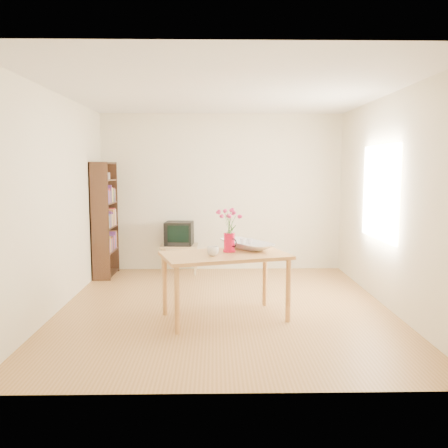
{
  "coord_description": "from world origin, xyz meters",
  "views": [
    {
      "loc": [
        -0.12,
        -5.68,
        1.71
      ],
      "look_at": [
        0.0,
        0.3,
        1.0
      ],
      "focal_mm": 38.0,
      "sensor_mm": 36.0,
      "label": 1
    }
  ],
  "objects_px": {
    "television": "(179,233)",
    "bowl": "(247,227)",
    "pitcher": "(229,243)",
    "table": "(225,261)",
    "mug": "(213,251)"
  },
  "relations": [
    {
      "from": "television",
      "to": "pitcher",
      "type": "bearing_deg",
      "value": -67.58
    },
    {
      "from": "table",
      "to": "mug",
      "type": "distance_m",
      "value": 0.22
    },
    {
      "from": "table",
      "to": "mug",
      "type": "bearing_deg",
      "value": -155.91
    },
    {
      "from": "table",
      "to": "bowl",
      "type": "relative_size",
      "value": 2.87
    },
    {
      "from": "television",
      "to": "bowl",
      "type": "bearing_deg",
      "value": -60.75
    },
    {
      "from": "table",
      "to": "bowl",
      "type": "xyz_separation_m",
      "value": [
        0.27,
        0.34,
        0.34
      ]
    },
    {
      "from": "pitcher",
      "to": "bowl",
      "type": "relative_size",
      "value": 0.41
    },
    {
      "from": "pitcher",
      "to": "mug",
      "type": "bearing_deg",
      "value": -166.01
    },
    {
      "from": "table",
      "to": "television",
      "type": "bearing_deg",
      "value": 89.31
    },
    {
      "from": "pitcher",
      "to": "bowl",
      "type": "bearing_deg",
      "value": 8.44
    },
    {
      "from": "pitcher",
      "to": "bowl",
      "type": "distance_m",
      "value": 0.34
    },
    {
      "from": "mug",
      "to": "table",
      "type": "bearing_deg",
      "value": 167.3
    },
    {
      "from": "table",
      "to": "television",
      "type": "distance_m",
      "value": 2.51
    },
    {
      "from": "table",
      "to": "bowl",
      "type": "distance_m",
      "value": 0.55
    },
    {
      "from": "pitcher",
      "to": "television",
      "type": "relative_size",
      "value": 0.47
    }
  ]
}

